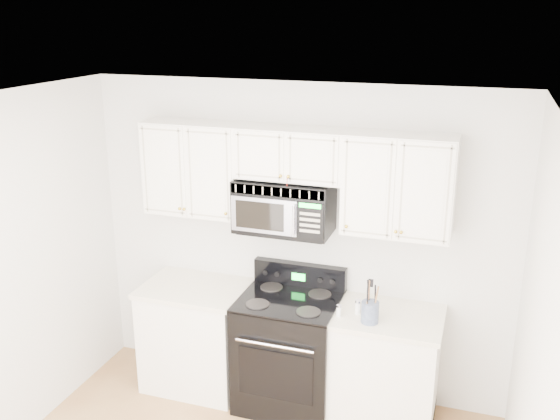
% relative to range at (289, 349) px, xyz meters
% --- Properties ---
extents(room, '(3.51, 3.51, 2.61)m').
position_rel_range_xyz_m(room, '(-0.04, -1.42, 0.82)').
color(room, '#A48250').
rests_on(room, ground).
extents(base_cabinet_left, '(0.86, 0.65, 0.92)m').
position_rel_range_xyz_m(base_cabinet_left, '(-0.84, 0.02, -0.06)').
color(base_cabinet_left, white).
rests_on(base_cabinet_left, ground).
extents(base_cabinet_right, '(0.86, 0.65, 0.92)m').
position_rel_range_xyz_m(base_cabinet_right, '(0.76, 0.02, -0.06)').
color(base_cabinet_right, white).
rests_on(base_cabinet_right, ground).
extents(range, '(0.78, 0.71, 1.13)m').
position_rel_range_xyz_m(range, '(0.00, 0.00, 0.00)').
color(range, black).
rests_on(range, ground).
extents(upper_cabinets, '(2.44, 0.37, 0.75)m').
position_rel_range_xyz_m(upper_cabinets, '(-0.04, 0.16, 1.45)').
color(upper_cabinets, white).
rests_on(upper_cabinets, ground).
extents(microwave, '(0.75, 0.43, 0.42)m').
position_rel_range_xyz_m(microwave, '(-0.09, 0.13, 1.17)').
color(microwave, black).
rests_on(microwave, ground).
extents(utensil_crock, '(0.13, 0.13, 0.35)m').
position_rel_range_xyz_m(utensil_crock, '(0.67, -0.15, 0.53)').
color(utensil_crock, slate).
rests_on(utensil_crock, base_cabinet_right).
extents(shaker_salt, '(0.05, 0.05, 0.11)m').
position_rel_range_xyz_m(shaker_salt, '(0.56, -0.04, 0.49)').
color(shaker_salt, white).
rests_on(shaker_salt, base_cabinet_right).
extents(shaker_pepper, '(0.04, 0.04, 0.09)m').
position_rel_range_xyz_m(shaker_pepper, '(0.43, -0.13, 0.48)').
color(shaker_pepper, white).
rests_on(shaker_pepper, base_cabinet_right).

